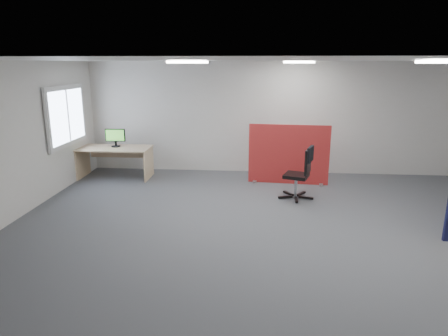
# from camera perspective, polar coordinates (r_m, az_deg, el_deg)

# --- Properties ---
(floor) EXTENTS (9.00, 9.00, 0.00)m
(floor) POSITION_cam_1_polar(r_m,az_deg,el_deg) (6.81, 7.29, -8.28)
(floor) COLOR #575A5F
(floor) RESTS_ON ground
(ceiling) EXTENTS (9.00, 7.00, 0.02)m
(ceiling) POSITION_cam_1_polar(r_m,az_deg,el_deg) (6.28, 8.12, 15.05)
(ceiling) COLOR white
(ceiling) RESTS_ON wall_back
(wall_back) EXTENTS (9.00, 0.02, 2.70)m
(wall_back) POSITION_cam_1_polar(r_m,az_deg,el_deg) (9.86, 6.79, 7.07)
(wall_back) COLOR silver
(wall_back) RESTS_ON floor
(wall_front) EXTENTS (9.00, 0.02, 2.70)m
(wall_front) POSITION_cam_1_polar(r_m,az_deg,el_deg) (3.08, 10.57, -10.60)
(wall_front) COLOR silver
(wall_front) RESTS_ON floor
(wall_left) EXTENTS (0.02, 7.00, 2.70)m
(wall_left) POSITION_cam_1_polar(r_m,az_deg,el_deg) (7.65, -28.37, 3.17)
(wall_left) COLOR silver
(wall_left) RESTS_ON floor
(window) EXTENTS (0.06, 1.70, 1.30)m
(window) POSITION_cam_1_polar(r_m,az_deg,el_deg) (9.30, -21.55, 6.93)
(window) COLOR white
(window) RESTS_ON wall_left
(ceiling_lights) EXTENTS (4.10, 4.10, 0.04)m
(ceiling_lights) POSITION_cam_1_polar(r_m,az_deg,el_deg) (6.96, 10.65, 14.66)
(ceiling_lights) COLOR white
(ceiling_lights) RESTS_ON ceiling
(red_divider) EXTENTS (1.79, 0.30, 1.34)m
(red_divider) POSITION_cam_1_polar(r_m,az_deg,el_deg) (9.05, 9.21, 1.85)
(red_divider) COLOR #AF1630
(red_divider) RESTS_ON floor
(second_desk) EXTENTS (1.67, 0.84, 0.73)m
(second_desk) POSITION_cam_1_polar(r_m,az_deg,el_deg) (9.81, -15.24, 1.90)
(second_desk) COLOR tan
(second_desk) RESTS_ON floor
(monitor_second) EXTENTS (0.47, 0.21, 0.42)m
(monitor_second) POSITION_cam_1_polar(r_m,az_deg,el_deg) (9.80, -15.26, 4.31)
(monitor_second) COLOR black
(monitor_second) RESTS_ON second_desk
(office_chair) EXTENTS (0.71, 0.68, 1.07)m
(office_chair) POSITION_cam_1_polar(r_m,az_deg,el_deg) (8.05, 11.09, -0.26)
(office_chair) COLOR black
(office_chair) RESTS_ON floor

